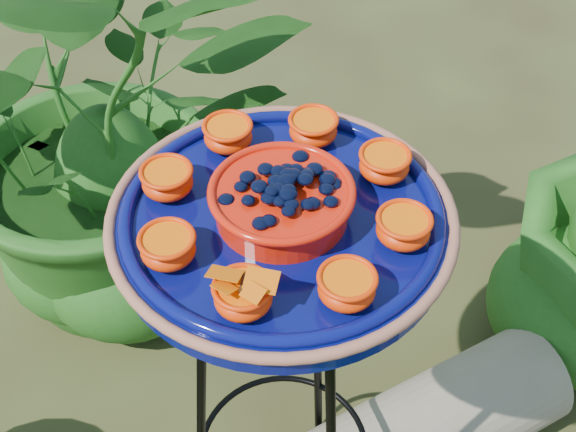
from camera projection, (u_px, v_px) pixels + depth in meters
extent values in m
torus|color=black|center=(282.00, 242.00, 1.07)|extent=(0.30, 0.30, 0.02)
cylinder|color=black|center=(318.00, 350.00, 1.46)|extent=(0.03, 0.08, 0.85)
cylinder|color=black|center=(201.00, 416.00, 1.36)|extent=(0.08, 0.04, 0.85)
cylinder|color=#070B52|center=(282.00, 226.00, 1.04)|extent=(0.52, 0.52, 0.04)
torus|color=#985844|center=(282.00, 216.00, 1.03)|extent=(0.46, 0.46, 0.02)
torus|color=#070B52|center=(282.00, 214.00, 1.03)|extent=(0.42, 0.42, 0.02)
cylinder|color=red|center=(282.00, 203.00, 1.02)|extent=(0.20, 0.20, 0.04)
torus|color=red|center=(282.00, 191.00, 1.00)|extent=(0.19, 0.19, 0.01)
ellipsoid|color=black|center=(282.00, 188.00, 1.00)|extent=(0.15, 0.15, 0.03)
ellipsoid|color=#FC3502|center=(403.00, 230.00, 0.99)|extent=(0.07, 0.07, 0.03)
cylinder|color=#EF5804|center=(405.00, 221.00, 0.98)|extent=(0.06, 0.06, 0.01)
ellipsoid|color=#FC3502|center=(384.00, 166.00, 1.07)|extent=(0.07, 0.07, 0.03)
cylinder|color=#EF5804|center=(385.00, 157.00, 1.06)|extent=(0.06, 0.06, 0.01)
ellipsoid|color=#FC3502|center=(313.00, 131.00, 1.12)|extent=(0.07, 0.07, 0.03)
cylinder|color=#EF5804|center=(313.00, 121.00, 1.11)|extent=(0.06, 0.06, 0.01)
ellipsoid|color=#FC3502|center=(228.00, 137.00, 1.12)|extent=(0.07, 0.07, 0.03)
cylinder|color=#EF5804|center=(227.00, 128.00, 1.10)|extent=(0.06, 0.06, 0.01)
ellipsoid|color=#FC3502|center=(168.00, 183.00, 1.05)|extent=(0.07, 0.07, 0.03)
cylinder|color=#EF5804|center=(166.00, 173.00, 1.04)|extent=(0.06, 0.06, 0.01)
ellipsoid|color=#FC3502|center=(168.00, 250.00, 0.97)|extent=(0.07, 0.07, 0.03)
cylinder|color=#EF5804|center=(167.00, 240.00, 0.95)|extent=(0.06, 0.06, 0.01)
ellipsoid|color=#FC3502|center=(243.00, 298.00, 0.91)|extent=(0.07, 0.07, 0.03)
cylinder|color=#EF5804|center=(243.00, 288.00, 0.90)|extent=(0.06, 0.06, 0.01)
ellipsoid|color=#FC3502|center=(347.00, 289.00, 0.92)|extent=(0.07, 0.07, 0.03)
cylinder|color=#EF5804|center=(347.00, 279.00, 0.91)|extent=(0.06, 0.06, 0.01)
cylinder|color=black|center=(242.00, 283.00, 0.89)|extent=(0.01, 0.03, 0.00)
cube|color=orange|center=(225.00, 274.00, 0.90)|extent=(0.04, 0.03, 0.01)
cube|color=orange|center=(261.00, 280.00, 0.89)|extent=(0.04, 0.03, 0.01)
imported|color=#1E5216|center=(101.00, 123.00, 1.79)|extent=(1.12, 1.04, 1.01)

